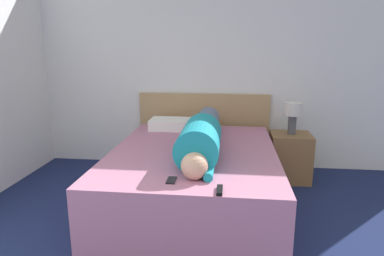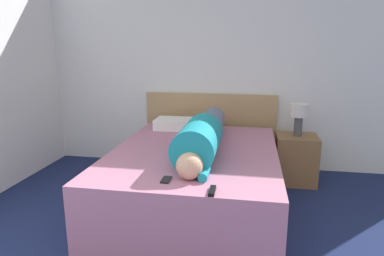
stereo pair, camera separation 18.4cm
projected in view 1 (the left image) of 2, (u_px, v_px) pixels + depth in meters
The scene contains 9 objects.
wall_back at pixel (213, 66), 4.34m from camera, with size 5.65×0.06×2.60m.
bed at pixel (194, 178), 3.36m from camera, with size 1.56×2.09×0.58m.
headboard at pixel (204, 130), 4.47m from camera, with size 1.68×0.04×0.96m.
nightstand at pixel (290, 157), 4.01m from camera, with size 0.46×0.42×0.56m.
table_lamp at pixel (293, 113), 3.89m from camera, with size 0.20×0.20×0.37m.
person_lying at pixel (202, 136), 3.19m from camera, with size 0.35×1.75×0.35m.
pillow_near_headboard at pixel (171, 124), 4.10m from camera, with size 0.49×0.34×0.12m.
tv_remote at pixel (220, 190), 2.33m from camera, with size 0.04×0.15×0.02m.
cell_phone at pixel (171, 180), 2.52m from camera, with size 0.06×0.13×0.01m.
Camera 1 is at (0.22, -0.65, 1.54)m, focal length 32.00 mm.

